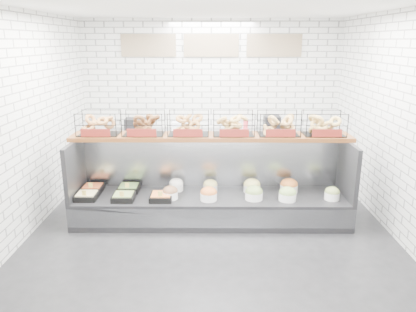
{
  "coord_description": "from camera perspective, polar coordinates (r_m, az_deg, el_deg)",
  "views": [
    {
      "loc": [
        0.0,
        -5.29,
        2.59
      ],
      "look_at": [
        -0.04,
        0.45,
        0.95
      ],
      "focal_mm": 35.0,
      "sensor_mm": 36.0,
      "label": 1
    }
  ],
  "objects": [
    {
      "name": "room_shell",
      "position": [
        5.91,
        0.45,
        10.77
      ],
      "size": [
        5.02,
        5.51,
        3.01
      ],
      "color": "silver",
      "rests_on": "ground"
    },
    {
      "name": "prep_counter",
      "position": [
        8.0,
        0.36,
        0.57
      ],
      "size": [
        4.0,
        0.6,
        1.2
      ],
      "color": "#93969B",
      "rests_on": "ground"
    },
    {
      "name": "bagel_shelf",
      "position": [
        5.93,
        0.44,
        4.24
      ],
      "size": [
        4.1,
        0.5,
        0.4
      ],
      "color": "#4F2810",
      "rests_on": "display_case"
    },
    {
      "name": "ground",
      "position": [
        5.89,
        0.4,
        -10.16
      ],
      "size": [
        5.5,
        5.5,
        0.0
      ],
      "primitive_type": "plane",
      "color": "black",
      "rests_on": "ground"
    },
    {
      "name": "display_case",
      "position": [
        6.07,
        0.41,
        -5.95
      ],
      "size": [
        4.0,
        0.9,
        1.2
      ],
      "color": "black",
      "rests_on": "ground"
    }
  ]
}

